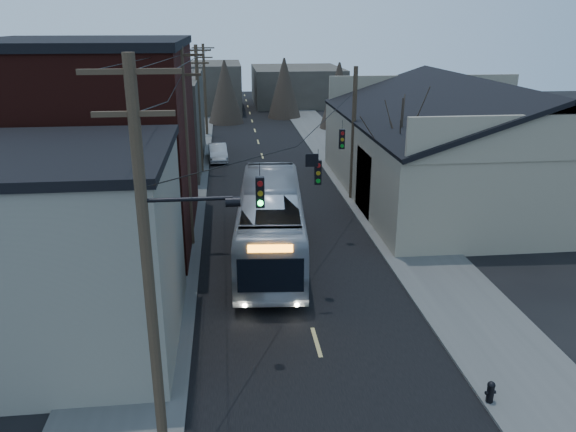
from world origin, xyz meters
name	(u,v)px	position (x,y,z in m)	size (l,w,h in m)	color
road_surface	(269,181)	(0.00, 30.00, 0.01)	(9.00, 110.00, 0.02)	black
sidewalk_left	(180,183)	(-6.50, 30.00, 0.06)	(4.00, 110.00, 0.12)	#474744
sidewalk_right	(356,177)	(6.50, 30.00, 0.06)	(4.00, 110.00, 0.12)	#474744
building_clapboard	(56,254)	(-9.00, 9.00, 3.50)	(8.00, 8.00, 7.00)	#6D685A
building_brick	(91,145)	(-10.00, 20.00, 5.00)	(10.00, 12.00, 10.00)	black
building_left_far	(144,122)	(-9.50, 36.00, 3.50)	(9.00, 14.00, 7.00)	#38332D
warehouse	(472,156)	(13.00, 25.00, 2.70)	(16.16, 20.60, 7.73)	gray
building_far_left	(202,87)	(-6.00, 65.00, 3.00)	(10.00, 12.00, 6.00)	#38332D
building_far_right	(297,86)	(7.00, 70.00, 2.50)	(12.00, 14.00, 5.00)	#38332D
bare_tree	(399,163)	(6.50, 20.00, 3.60)	(0.40, 0.40, 7.20)	black
utility_lines	(225,129)	(-3.11, 24.14, 4.95)	(11.24, 45.28, 10.50)	#382B1E
bus	(271,222)	(-0.99, 16.27, 1.78)	(2.99, 12.76, 3.55)	#9EA2A9
parked_car	(218,152)	(-3.79, 36.81, 0.68)	(1.44, 4.14, 1.36)	#A5A8AD
fire_hydrant	(491,391)	(4.70, 3.94, 0.50)	(0.33, 0.24, 0.71)	black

